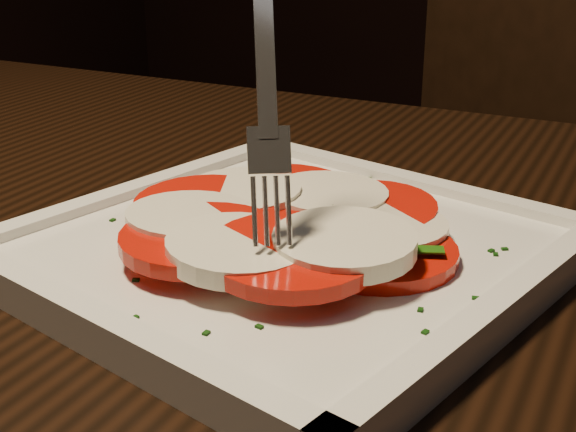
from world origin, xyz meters
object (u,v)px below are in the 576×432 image
table (232,406)px  fork (263,48)px  chair (483,221)px  plate (288,253)px

table → fork: 0.22m
chair → fork: fork is taller
table → plate: plate is taller
table → plate: 0.11m
fork → chair: bearing=59.8°
plate → fork: size_ratio=1.56×
plate → table: bearing=-161.3°
plate → fork: fork is taller
table → chair: bearing=92.2°
fork → plate: bearing=31.7°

